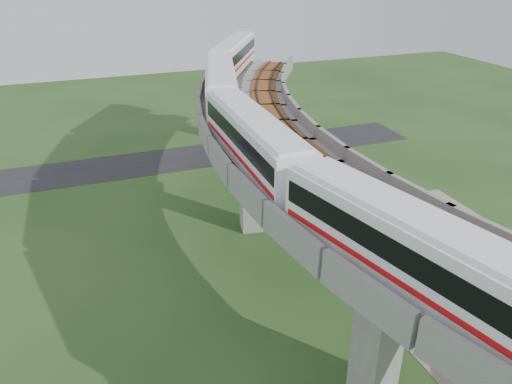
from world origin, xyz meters
TOP-DOWN VIEW (x-y plane):
  - ground at (0.00, 0.00)m, footprint 160.00×160.00m
  - dirt_lot at (14.00, -2.00)m, footprint 18.00×26.00m
  - asphalt_road at (0.00, 30.00)m, footprint 60.00×8.00m
  - viaduct at (3.84, 0.00)m, footprint 19.58×73.98m
  - metro_train at (0.88, 7.97)m, footprint 14.76×60.76m
  - fence at (9.75, 0.00)m, footprint 3.87×38.73m
  - tree_0 at (12.28, 22.66)m, footprint 2.94×2.94m
  - tree_1 at (8.40, 12.10)m, footprint 2.47×2.47m
  - tree_2 at (6.98, 2.26)m, footprint 2.76×2.76m
  - tree_3 at (7.43, -5.95)m, footprint 2.43×2.43m
  - car_white at (10.83, -3.23)m, footprint 1.54×3.36m
  - car_red at (15.36, 0.71)m, footprint 3.26×3.74m
  - car_dark at (15.77, 1.46)m, footprint 4.10×2.22m

SIDE VIEW (x-z plane):
  - ground at x=0.00m, z-range 0.00..0.00m
  - asphalt_road at x=0.00m, z-range 0.00..0.03m
  - dirt_lot at x=14.00m, z-range 0.00..0.04m
  - car_white at x=10.83m, z-range 0.04..1.16m
  - car_dark at x=15.77m, z-range 0.04..1.17m
  - car_red at x=15.36m, z-range 0.04..1.26m
  - fence at x=9.75m, z-range 0.00..1.50m
  - tree_1 at x=8.40m, z-range 0.39..3.29m
  - tree_2 at x=6.98m, z-range 0.34..3.36m
  - tree_0 at x=12.28m, z-range 0.38..3.63m
  - tree_3 at x=7.43m, z-range 0.52..3.63m
  - viaduct at x=3.84m, z-range 3.35..14.75m
  - metro_train at x=0.88m, z-range 10.49..14.13m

